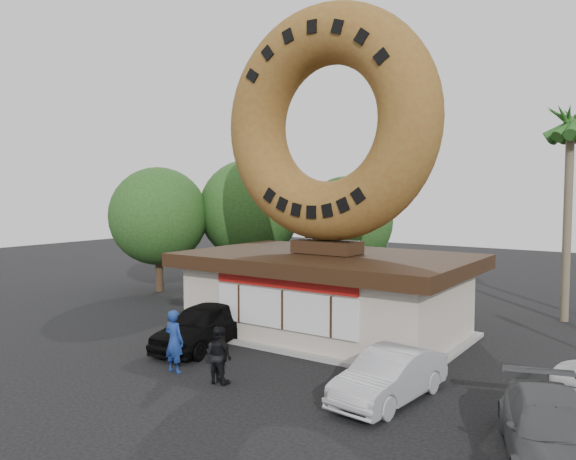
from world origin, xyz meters
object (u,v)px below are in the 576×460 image
(donut_shop, at_px, (327,291))
(giant_donut, at_px, (328,123))
(person_left, at_px, (174,341))
(person_right, at_px, (221,355))
(car_silver, at_px, (389,376))
(car_grey, at_px, (553,432))
(car_black, at_px, (201,326))
(street_lamp, at_px, (389,214))
(person_center, at_px, (218,355))

(donut_shop, height_order, giant_donut, giant_donut)
(person_left, relative_size, person_right, 1.17)
(car_silver, relative_size, car_grey, 0.87)
(donut_shop, bearing_deg, person_right, -87.26)
(person_right, height_order, car_silver, person_right)
(donut_shop, height_order, car_silver, donut_shop)
(car_grey, bearing_deg, person_right, 162.90)
(giant_donut, relative_size, car_black, 1.95)
(street_lamp, relative_size, car_grey, 1.65)
(car_black, bearing_deg, person_center, -50.52)
(donut_shop, height_order, car_black, donut_shop)
(person_left, relative_size, car_silver, 0.47)
(donut_shop, relative_size, giant_donut, 1.21)
(donut_shop, height_order, person_left, donut_shop)
(person_left, height_order, car_grey, person_left)
(giant_donut, distance_m, car_silver, 10.59)
(street_lamp, height_order, person_right, street_lamp)
(person_center, bearing_deg, giant_donut, -97.13)
(person_center, relative_size, car_grey, 0.35)
(car_black, bearing_deg, car_grey, -21.84)
(giant_donut, bearing_deg, car_grey, -34.94)
(street_lamp, distance_m, car_silver, 17.11)
(street_lamp, relative_size, person_right, 4.67)
(person_left, bearing_deg, car_grey, -179.25)
(person_right, relative_size, car_silver, 0.40)
(street_lamp, bearing_deg, person_left, -89.12)
(person_left, xyz_separation_m, car_black, (-1.29, 2.62, -0.20))
(donut_shop, bearing_deg, car_silver, -45.54)
(donut_shop, xyz_separation_m, car_black, (-2.89, -4.19, -0.96))
(giant_donut, height_order, person_left, giant_donut)
(person_right, bearing_deg, car_silver, -144.21)
(person_center, height_order, car_grey, person_center)
(giant_donut, bearing_deg, street_lamp, 100.51)
(giant_donut, height_order, car_grey, giant_donut)
(giant_donut, xyz_separation_m, person_left, (-1.60, -6.82, -7.42))
(street_lamp, height_order, car_silver, street_lamp)
(person_right, bearing_deg, person_left, 19.82)
(giant_donut, relative_size, car_grey, 1.90)
(person_left, bearing_deg, street_lamp, -89.58)
(street_lamp, xyz_separation_m, person_left, (0.26, -16.82, -3.48))
(car_black, bearing_deg, giant_donut, 44.66)
(person_right, distance_m, car_black, 4.09)
(donut_shop, xyz_separation_m, person_right, (0.32, -6.73, -0.91))
(street_lamp, distance_m, person_right, 17.27)
(car_black, bearing_deg, donut_shop, 44.55)
(person_left, height_order, person_right, person_left)
(giant_donut, xyz_separation_m, car_silver, (5.07, -5.18, -7.72))
(car_silver, bearing_deg, car_grey, -12.08)
(person_left, xyz_separation_m, car_grey, (11.03, 0.23, -0.30))
(person_center, bearing_deg, car_black, -48.59)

